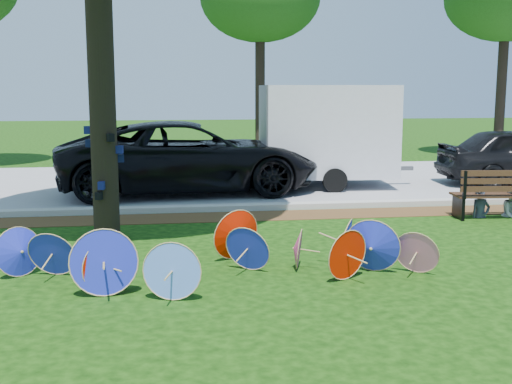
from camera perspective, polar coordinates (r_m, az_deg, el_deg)
ground at (r=8.41m, az=-1.52°, el=-8.31°), size 90.00×90.00×0.00m
mulch_strip at (r=12.76m, az=-3.77°, el=-2.24°), size 90.00×1.00×0.01m
curb at (r=13.43m, az=-3.99°, el=-1.43°), size 90.00×0.30×0.12m
street at (r=17.53m, az=-4.93°, el=0.87°), size 90.00×8.00×0.01m
parasol_pile at (r=8.66m, az=-2.76°, el=-5.29°), size 6.04×2.07×0.85m
black_van at (r=15.72m, az=-6.01°, el=3.09°), size 6.48×3.35×1.75m
cargo_trailer at (r=16.75m, az=6.37°, el=5.46°), size 3.41×2.27×2.91m
park_bench at (r=13.52m, az=20.83°, el=-0.12°), size 1.92×0.88×0.97m
person_left at (r=13.38m, az=19.44°, el=0.29°), size 0.47×0.35×1.16m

